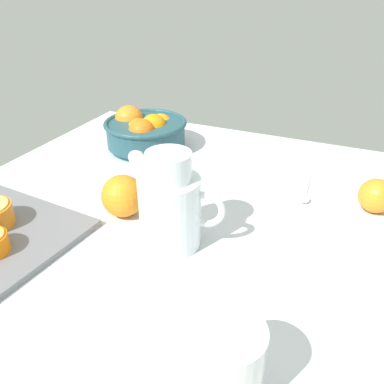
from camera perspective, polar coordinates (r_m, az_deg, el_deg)
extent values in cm
cube|color=silver|center=(80.46, 1.51, -4.39)|extent=(111.03, 98.48, 3.00)
cylinder|color=#234C56|center=(110.81, -6.58, 6.64)|extent=(19.52, 19.52, 1.20)
cylinder|color=#234C56|center=(109.44, -6.69, 8.41)|extent=(21.22, 21.22, 6.14)
torus|color=#234C56|center=(108.38, -6.79, 9.92)|extent=(22.42, 22.42, 1.20)
sphere|color=orange|center=(107.83, -5.58, 9.33)|extent=(7.09, 7.09, 7.09)
sphere|color=orange|center=(112.52, -4.55, 9.47)|extent=(7.14, 7.14, 7.14)
sphere|color=orange|center=(113.46, -9.09, 10.33)|extent=(7.97, 7.97, 7.97)
sphere|color=orange|center=(108.48, -7.58, 8.63)|extent=(7.30, 7.30, 7.30)
sphere|color=orange|center=(105.01, -7.27, 8.54)|extent=(7.27, 7.27, 7.27)
cylinder|color=white|center=(68.77, -3.21, -2.94)|extent=(10.84, 10.84, 13.05)
cylinder|color=white|center=(64.42, -3.43, 3.75)|extent=(7.76, 7.76, 4.76)
cone|color=white|center=(65.06, -7.66, 5.41)|extent=(3.37, 3.53, 2.80)
torus|color=white|center=(66.96, 1.93, -2.58)|extent=(7.04, 2.65, 6.94)
cylinder|color=yellow|center=(69.74, -3.17, -4.17)|extent=(9.97, 9.97, 9.51)
cylinder|color=white|center=(47.62, 4.82, -23.63)|extent=(8.70, 8.70, 10.81)
cylinder|color=#FAA23E|center=(49.43, 4.70, -25.19)|extent=(7.66, 7.66, 6.32)
sphere|color=orange|center=(79.18, -10.02, -0.57)|extent=(8.53, 8.53, 8.53)
sphere|color=orange|center=(87.82, 25.15, -0.51)|extent=(7.06, 7.06, 7.06)
ellipsoid|color=silver|center=(87.66, 16.02, -1.02)|extent=(2.44, 3.34, 1.00)
cylinder|color=silver|center=(93.93, 16.45, 0.96)|extent=(1.41, 10.90, 0.70)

